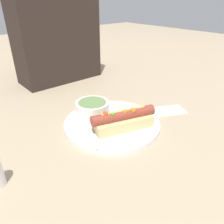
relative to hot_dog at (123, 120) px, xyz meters
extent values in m
plane|color=tan|center=(0.00, 0.05, -0.04)|extent=(4.00, 4.00, 0.00)
cylinder|color=white|center=(0.00, 0.05, -0.03)|extent=(0.28, 0.28, 0.02)
cube|color=#E5C17F|center=(0.00, 0.00, -0.01)|extent=(0.18, 0.11, 0.03)
cylinder|color=brown|center=(0.00, 0.00, 0.01)|extent=(0.18, 0.09, 0.03)
sphere|color=#518C2D|center=(-0.03, 0.01, 0.03)|extent=(0.01, 0.01, 0.01)
sphere|color=orange|center=(0.02, -0.01, 0.03)|extent=(0.02, 0.02, 0.02)
sphere|color=orange|center=(0.01, 0.00, 0.03)|extent=(0.01, 0.01, 0.01)
sphere|color=#C63F1E|center=(-0.05, 0.02, 0.03)|extent=(0.02, 0.02, 0.02)
cylinder|color=gold|center=(0.00, 0.00, 0.03)|extent=(0.12, 0.04, 0.01)
cylinder|color=silver|center=(-0.02, 0.12, 0.00)|extent=(0.10, 0.10, 0.05)
cylinder|color=#66844C|center=(-0.02, 0.12, 0.02)|extent=(0.08, 0.08, 0.01)
cube|color=#B7B7BC|center=(-0.09, 0.03, -0.02)|extent=(0.06, 0.12, 0.00)
ellipsoid|color=#B7B7BC|center=(-0.05, 0.11, -0.02)|extent=(0.04, 0.05, 0.01)
cube|color=white|center=(0.21, 0.00, -0.04)|extent=(0.13, 0.11, 0.01)
cube|color=#2D231E|center=(0.10, 0.52, 0.15)|extent=(0.35, 0.16, 0.38)
camera|label=1|loc=(-0.36, -0.38, 0.31)|focal=35.00mm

